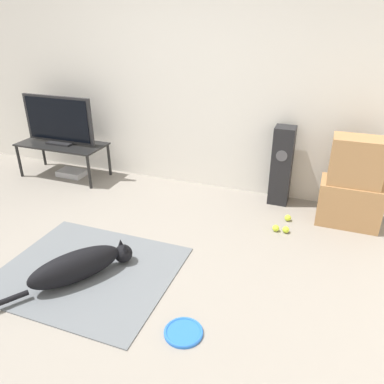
# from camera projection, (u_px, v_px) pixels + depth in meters

# --- Properties ---
(ground_plane) EXTENTS (12.00, 12.00, 0.00)m
(ground_plane) POSITION_uv_depth(u_px,v_px,m) (84.00, 277.00, 3.05)
(ground_plane) COLOR gray
(wall_back) EXTENTS (8.00, 0.06, 2.55)m
(wall_back) POSITION_uv_depth(u_px,v_px,m) (179.00, 78.00, 4.27)
(wall_back) COLOR silver
(wall_back) RESTS_ON ground_plane
(area_rug) EXTENTS (1.41, 1.21, 0.01)m
(area_rug) POSITION_uv_depth(u_px,v_px,m) (88.00, 271.00, 3.11)
(area_rug) COLOR slate
(area_rug) RESTS_ON ground_plane
(dog) EXTENTS (0.66, 0.94, 0.26)m
(dog) POSITION_uv_depth(u_px,v_px,m) (80.00, 266.00, 2.97)
(dog) COLOR black
(dog) RESTS_ON area_rug
(frisbee) EXTENTS (0.26, 0.26, 0.03)m
(frisbee) POSITION_uv_depth(u_px,v_px,m) (184.00, 332.00, 2.50)
(frisbee) COLOR blue
(frisbee) RESTS_ON ground_plane
(cardboard_box_lower) EXTENTS (0.59, 0.37, 0.45)m
(cardboard_box_lower) POSITION_uv_depth(u_px,v_px,m) (349.00, 203.00, 3.75)
(cardboard_box_lower) COLOR #A87A4C
(cardboard_box_lower) RESTS_ON ground_plane
(cardboard_box_upper) EXTENTS (0.48, 0.30, 0.46)m
(cardboard_box_upper) POSITION_uv_depth(u_px,v_px,m) (357.00, 161.00, 3.54)
(cardboard_box_upper) COLOR #A87A4C
(cardboard_box_upper) RESTS_ON cardboard_box_lower
(floor_speaker) EXTENTS (0.22, 0.22, 0.87)m
(floor_speaker) POSITION_uv_depth(u_px,v_px,m) (282.00, 166.00, 4.08)
(floor_speaker) COLOR black
(floor_speaker) RESTS_ON ground_plane
(tv_stand) EXTENTS (1.12, 0.51, 0.44)m
(tv_stand) POSITION_uv_depth(u_px,v_px,m) (62.00, 147.00, 4.78)
(tv_stand) COLOR black
(tv_stand) RESTS_ON ground_plane
(tv) EXTENTS (0.97, 0.20, 0.60)m
(tv) POSITION_uv_depth(u_px,v_px,m) (58.00, 121.00, 4.63)
(tv) COLOR #232326
(tv) RESTS_ON tv_stand
(tennis_ball_by_boxes) EXTENTS (0.07, 0.07, 0.07)m
(tennis_ball_by_boxes) POSITION_uv_depth(u_px,v_px,m) (288.00, 218.00, 3.86)
(tennis_ball_by_boxes) COLOR #C6E033
(tennis_ball_by_boxes) RESTS_ON ground_plane
(tennis_ball_near_speaker) EXTENTS (0.07, 0.07, 0.07)m
(tennis_ball_near_speaker) POSITION_uv_depth(u_px,v_px,m) (286.00, 230.00, 3.65)
(tennis_ball_near_speaker) COLOR #C6E033
(tennis_ball_near_speaker) RESTS_ON ground_plane
(tennis_ball_loose_on_carpet) EXTENTS (0.07, 0.07, 0.07)m
(tennis_ball_loose_on_carpet) POSITION_uv_depth(u_px,v_px,m) (276.00, 228.00, 3.67)
(tennis_ball_loose_on_carpet) COLOR #C6E033
(tennis_ball_loose_on_carpet) RESTS_ON ground_plane
(game_console) EXTENTS (0.35, 0.22, 0.07)m
(game_console) POSITION_uv_depth(u_px,v_px,m) (72.00, 173.00, 4.93)
(game_console) COLOR #B7B7BC
(game_console) RESTS_ON ground_plane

